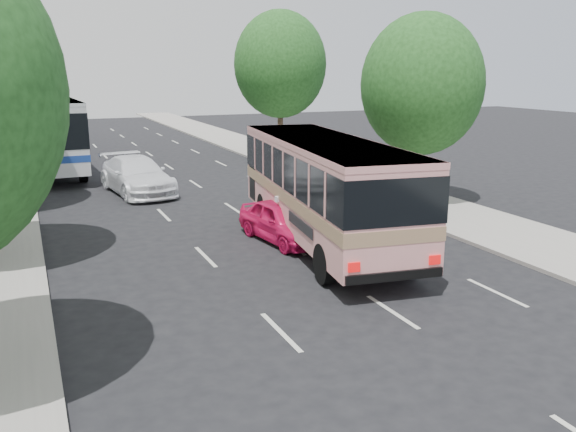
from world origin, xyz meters
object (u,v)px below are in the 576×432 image
pink_bus (324,180)px  pink_taxi (283,221)px  white_pickup (137,175)px  tour_coach_front (45,127)px  tour_coach_rear (33,121)px

pink_bus → pink_taxi: size_ratio=2.74×
pink_taxi → white_pickup: 10.62m
pink_taxi → white_pickup: white_pickup is taller
pink_taxi → white_pickup: bearing=99.4°
pink_bus → pink_taxi: pink_bus is taller
white_pickup → tour_coach_front: size_ratio=0.42×
pink_bus → pink_taxi: (-1.08, 0.82, -1.46)m
pink_taxi → tour_coach_front: tour_coach_front is taller
pink_taxi → white_pickup: (-3.07, 10.17, 0.15)m
white_pickup → tour_coach_front: (-3.50, 8.67, 1.62)m
pink_bus → tour_coach_front: tour_coach_front is taller
white_pickup → tour_coach_rear: bearing=93.7°
pink_bus → tour_coach_rear: pink_bus is taller
pink_bus → tour_coach_front: 21.10m
tour_coach_rear → pink_bus: bearing=-71.2°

